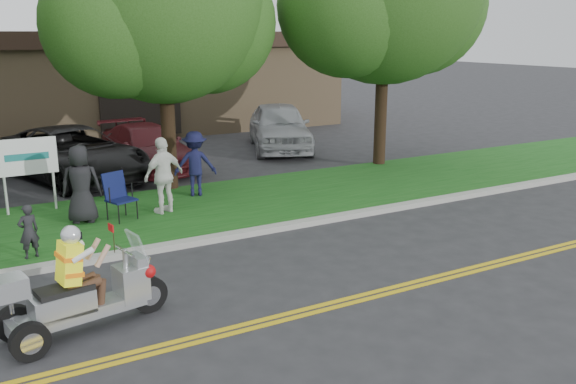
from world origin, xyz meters
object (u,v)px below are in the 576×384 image
lawn_chair_b (118,193)px  parked_car_far_right (279,126)px  parked_car_right (147,147)px  trike_scooter (79,296)px  spectator_adult_right (164,175)px  parked_car_mid (73,154)px

lawn_chair_b → parked_car_far_right: parked_car_far_right is taller
lawn_chair_b → parked_car_far_right: 9.17m
parked_car_right → parked_car_far_right: size_ratio=0.93×
trike_scooter → parked_car_far_right: 13.69m
trike_scooter → lawn_chair_b: size_ratio=2.34×
spectator_adult_right → parked_car_far_right: bearing=-154.5°
parked_car_mid → lawn_chair_b: bearing=-106.6°
lawn_chair_b → parked_car_far_right: (7.06, 5.85, 0.14)m
lawn_chair_b → parked_car_mid: parked_car_mid is taller
spectator_adult_right → parked_car_far_right: size_ratio=0.35×
lawn_chair_b → parked_car_right: (2.15, 5.08, -0.02)m
trike_scooter → parked_car_mid: 9.46m
trike_scooter → parked_car_mid: trike_scooter is taller
lawn_chair_b → spectator_adult_right: (1.01, -0.03, 0.28)m
spectator_adult_right → parked_car_far_right: (6.05, 5.88, -0.13)m
parked_car_right → parked_car_far_right: parked_car_far_right is taller
trike_scooter → parked_car_mid: bearing=70.1°
parked_car_mid → parked_car_right: (2.20, 0.44, -0.08)m
trike_scooter → parked_car_right: (3.85, 9.75, 0.11)m
trike_scooter → parked_car_far_right: bearing=40.4°
trike_scooter → lawn_chair_b: 4.97m
trike_scooter → lawn_chair_b: bearing=60.1°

